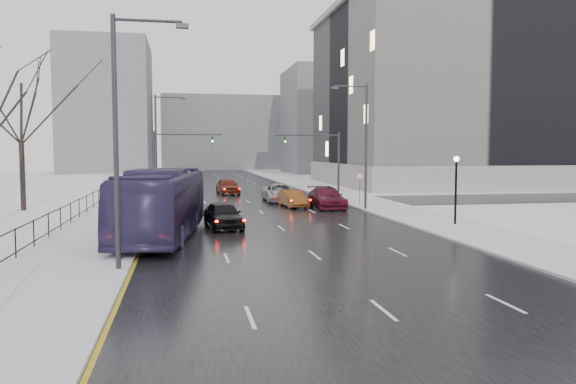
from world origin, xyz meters
TOP-DOWN VIEW (x-y plane):
  - road at (0.00, 60.00)m, footprint 16.00×150.00m
  - cross_road at (0.00, 48.00)m, footprint 130.00×10.00m
  - sidewalk_left at (-10.50, 60.00)m, footprint 5.00×150.00m
  - sidewalk_right at (10.50, 60.00)m, footprint 5.00×150.00m
  - park_strip at (-20.00, 60.00)m, footprint 14.00×150.00m
  - tree_park_e at (-18.20, 44.00)m, footprint 9.45×9.45m
  - iron_fence at (-13.00, 30.00)m, footprint 0.06×70.00m
  - streetlight_r_mid at (8.17, 40.00)m, footprint 2.95×0.25m
  - streetlight_l_near at (-8.17, 20.00)m, footprint 2.95×0.25m
  - streetlight_l_far at (-8.17, 52.00)m, footprint 2.95×0.25m
  - lamppost_r_mid at (11.00, 30.00)m, footprint 0.36×0.36m
  - mast_signal_right at (7.33, 48.00)m, footprint 6.10×0.33m
  - mast_signal_left at (-7.33, 48.00)m, footprint 6.10×0.33m
  - no_uturn_sign at (9.20, 44.00)m, footprint 0.60×0.06m
  - civic_building at (35.00, 72.00)m, footprint 41.00×31.00m
  - bldg_far_right at (28.00, 115.00)m, footprint 24.00×20.00m
  - bldg_far_left at (-22.00, 125.00)m, footprint 18.00×22.00m
  - bldg_far_center at (4.00, 140.00)m, footprint 30.00×18.00m
  - bus at (-7.00, 28.42)m, footprint 4.90×13.83m
  - sedan_center_near at (-3.50, 31.46)m, footprint 2.48×5.03m
  - sedan_right_near at (3.10, 43.19)m, footprint 2.09×4.54m
  - sedan_right_cross at (2.89, 48.47)m, footprint 2.83×6.02m
  - sedan_right_far at (5.74, 42.06)m, footprint 2.39×5.87m
  - sedan_center_far at (-1.18, 58.20)m, footprint 2.59×5.26m

SIDE VIEW (x-z plane):
  - tree_park_e at x=-18.20m, z-range -6.75..6.75m
  - road at x=0.00m, z-range 0.00..0.04m
  - cross_road at x=0.00m, z-range 0.00..0.04m
  - park_strip at x=-20.00m, z-range 0.00..0.12m
  - sidewalk_left at x=-10.50m, z-range 0.00..0.16m
  - sidewalk_right at x=10.50m, z-range 0.00..0.16m
  - sedan_right_near at x=3.10m, z-range 0.04..1.48m
  - sedan_center_near at x=-3.50m, z-range 0.04..1.69m
  - sedan_right_cross at x=2.89m, z-range 0.04..1.70m
  - sedan_right_far at x=5.74m, z-range 0.04..1.74m
  - sedan_center_far at x=-1.18m, z-range 0.04..1.76m
  - iron_fence at x=-13.00m, z-range 0.26..1.56m
  - bus at x=-7.00m, z-range 0.04..3.81m
  - no_uturn_sign at x=9.20m, z-range 0.95..3.65m
  - lamppost_r_mid at x=11.00m, z-range 0.80..5.08m
  - mast_signal_right at x=7.33m, z-range 0.86..7.36m
  - mast_signal_left at x=-7.33m, z-range 0.86..7.36m
  - streetlight_r_mid at x=8.17m, z-range 0.62..10.62m
  - streetlight_l_near at x=-8.17m, z-range 0.62..10.62m
  - streetlight_l_far at x=-8.17m, z-range 0.62..10.62m
  - bldg_far_center at x=4.00m, z-range 0.00..18.00m
  - bldg_far_right at x=28.00m, z-range 0.00..22.00m
  - civic_building at x=35.00m, z-range -1.19..23.61m
  - bldg_far_left at x=-22.00m, z-range 0.00..28.00m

